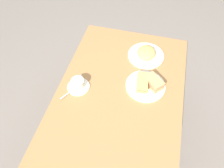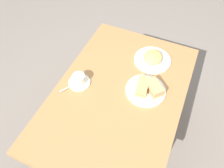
{
  "view_description": "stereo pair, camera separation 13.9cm",
  "coord_description": "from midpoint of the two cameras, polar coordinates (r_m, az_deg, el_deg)",
  "views": [
    {
      "loc": [
        -0.79,
        -0.15,
        1.86
      ],
      "look_at": [
        0.03,
        0.06,
        0.75
      ],
      "focal_mm": 35.37,
      "sensor_mm": 36.0,
      "label": 1
    },
    {
      "loc": [
        -0.74,
        -0.28,
        1.86
      ],
      "look_at": [
        0.03,
        0.06,
        0.75
      ],
      "focal_mm": 35.37,
      "sensor_mm": 36.0,
      "label": 2
    }
  ],
  "objects": [
    {
      "name": "dining_table",
      "position": [
        1.48,
        4.35,
        -4.87
      ],
      "size": [
        1.18,
        0.79,
        0.72
      ],
      "color": "#A07041",
      "rests_on": "ground_plane"
    },
    {
      "name": "coffee_cup",
      "position": [
        1.41,
        -5.79,
        1.22
      ],
      "size": [
        0.11,
        0.08,
        0.06
      ],
      "color": "silver",
      "rests_on": "coffee_saucer"
    },
    {
      "name": "coffee_saucer",
      "position": [
        1.43,
        -5.7,
        0.24
      ],
      "size": [
        0.14,
        0.14,
        0.01
      ],
      "primitive_type": "cylinder",
      "color": "silver",
      "rests_on": "dining_table"
    },
    {
      "name": "side_plate",
      "position": [
        1.59,
        12.88,
        5.95
      ],
      "size": [
        0.26,
        0.26,
        0.01
      ],
      "primitive_type": "cylinder",
      "color": "silver",
      "rests_on": "dining_table"
    },
    {
      "name": "side_food_pile",
      "position": [
        1.57,
        13.07,
        6.67
      ],
      "size": [
        0.15,
        0.13,
        0.04
      ],
      "primitive_type": "ellipsoid",
      "color": "tan",
      "rests_on": "side_plate"
    },
    {
      "name": "ground_plane",
      "position": [
        2.02,
        3.26,
        -14.29
      ],
      "size": [
        6.0,
        6.0,
        0.0
      ],
      "primitive_type": "plane",
      "color": "slate"
    },
    {
      "name": "sandwich_plate",
      "position": [
        1.42,
        11.46,
        -1.79
      ],
      "size": [
        0.25,
        0.25,
        0.01
      ],
      "primitive_type": "cylinder",
      "color": "silver",
      "rests_on": "dining_table"
    },
    {
      "name": "spoon",
      "position": [
        1.41,
        -8.35,
        -0.95
      ],
      "size": [
        0.09,
        0.06,
        0.01
      ],
      "color": "silver",
      "rests_on": "coffee_saucer"
    },
    {
      "name": "sandwich_front",
      "position": [
        1.39,
        10.72,
        -0.84
      ],
      "size": [
        0.14,
        0.08,
        0.05
      ],
      "color": "tan",
      "rests_on": "sandwich_plate"
    },
    {
      "name": "sandwich_back",
      "position": [
        1.39,
        13.64,
        -1.16
      ],
      "size": [
        0.14,
        0.14,
        0.06
      ],
      "color": "tan",
      "rests_on": "sandwich_plate"
    }
  ]
}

